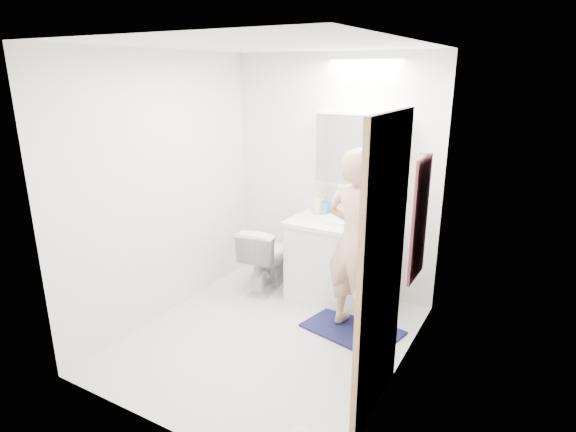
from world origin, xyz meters
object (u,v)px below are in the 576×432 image
Objects in this scene: medicine_cabinet at (359,150)px; person at (356,241)px; vanity_cabinet at (337,263)px; soap_bottle_b at (326,205)px; toothbrush_cup at (365,216)px; toilet at (266,257)px; soap_bottle_a at (318,204)px.

medicine_cabinet reaches higher than person.
person reaches higher than vanity_cabinet.
person is (0.28, -0.70, -0.65)m from medicine_cabinet.
soap_bottle_b reaches higher than vanity_cabinet.
person is 8.56× the size of soap_bottle_b.
person is at bearing -67.90° from medicine_cabinet.
medicine_cabinet is (0.10, 0.21, 1.11)m from vanity_cabinet.
person reaches higher than toothbrush_cup.
toilet is 1.13m from toothbrush_cup.
soap_bottle_a is at bearing -158.14° from soap_bottle_b.
person is (1.14, -0.37, 0.50)m from toilet.
toothbrush_cup is at bearing -24.40° from medicine_cabinet.
soap_bottle_b is at bearing -158.53° from toilet.
toilet is (-0.75, -0.11, -0.04)m from vanity_cabinet.
soap_bottle_b is at bearing 177.32° from toothbrush_cup.
vanity_cabinet reaches higher than toilet.
person is at bearing -75.02° from toothbrush_cup.
person reaches higher than soap_bottle_a.
person is 0.67m from toothbrush_cup.
toothbrush_cup is at bearing -2.68° from soap_bottle_b.
soap_bottle_a reaches higher than toilet.
person is 7.29× the size of soap_bottle_a.
vanity_cabinet is at bearing -39.19° from person.
soap_bottle_a reaches higher than vanity_cabinet.
person reaches higher than toilet.
vanity_cabinet is 0.56× the size of person.
person is at bearing -51.78° from vanity_cabinet.
toothbrush_cup is (0.50, 0.01, -0.06)m from soap_bottle_a.
medicine_cabinet is 1.00m from person.
medicine_cabinet is 1.47m from toilet.
medicine_cabinet is 4.71× the size of soap_bottle_b.
toilet is 3.72× the size of soap_bottle_b.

